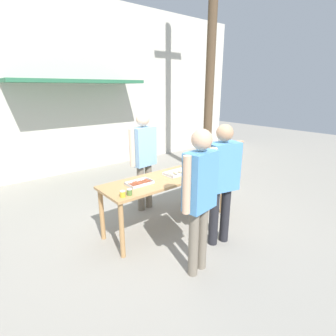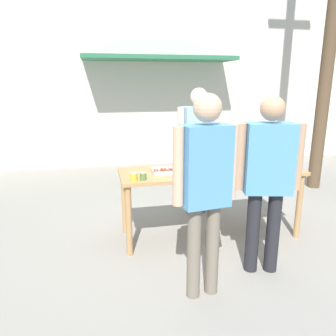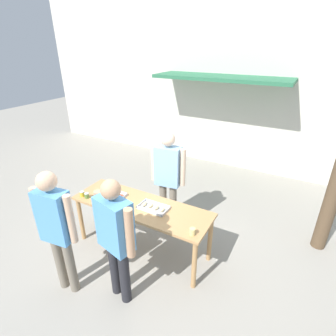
{
  "view_description": "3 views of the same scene",
  "coord_description": "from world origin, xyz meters",
  "px_view_note": "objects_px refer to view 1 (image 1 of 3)",
  "views": [
    {
      "loc": [
        -2.56,
        -3.11,
        2.26
      ],
      "look_at": [
        0.0,
        0.0,
        1.02
      ],
      "focal_mm": 28.0,
      "sensor_mm": 36.0,
      "label": 1
    },
    {
      "loc": [
        -1.34,
        -3.69,
        1.91
      ],
      "look_at": [
        -0.54,
        0.01,
        0.92
      ],
      "focal_mm": 35.0,
      "sensor_mm": 36.0,
      "label": 2
    },
    {
      "loc": [
        2.02,
        -2.78,
        3.14
      ],
      "look_at": [
        0.06,
        0.77,
        1.19
      ],
      "focal_mm": 28.0,
      "sensor_mm": 36.0,
      "label": 3
    }
  ],
  "objects_px": {
    "person_server_behind_table": "(144,153)",
    "utility_pole": "(212,32)",
    "person_customer_with_cup": "(222,176)",
    "food_tray_buns": "(178,173)",
    "condiment_jar_mustard": "(123,194)",
    "food_tray_sausages": "(140,183)",
    "person_customer_holding_hotdog": "(200,191)",
    "beer_cup": "(219,166)",
    "condiment_jar_ketchup": "(129,192)"
  },
  "relations": [
    {
      "from": "condiment_jar_mustard",
      "to": "person_customer_with_cup",
      "type": "height_order",
      "value": "person_customer_with_cup"
    },
    {
      "from": "food_tray_buns",
      "to": "beer_cup",
      "type": "distance_m",
      "value": 0.8
    },
    {
      "from": "food_tray_buns",
      "to": "person_customer_holding_hotdog",
      "type": "relative_size",
      "value": 0.25
    },
    {
      "from": "person_server_behind_table",
      "to": "food_tray_sausages",
      "type": "bearing_deg",
      "value": -135.56
    },
    {
      "from": "food_tray_buns",
      "to": "person_server_behind_table",
      "type": "height_order",
      "value": "person_server_behind_table"
    },
    {
      "from": "person_server_behind_table",
      "to": "person_customer_with_cup",
      "type": "distance_m",
      "value": 1.68
    },
    {
      "from": "person_customer_holding_hotdog",
      "to": "person_customer_with_cup",
      "type": "distance_m",
      "value": 0.77
    },
    {
      "from": "person_customer_with_cup",
      "to": "person_server_behind_table",
      "type": "bearing_deg",
      "value": -70.08
    },
    {
      "from": "food_tray_sausages",
      "to": "food_tray_buns",
      "type": "bearing_deg",
      "value": -0.1
    },
    {
      "from": "food_tray_sausages",
      "to": "condiment_jar_ketchup",
      "type": "bearing_deg",
      "value": -142.17
    },
    {
      "from": "person_customer_holding_hotdog",
      "to": "condiment_jar_ketchup",
      "type": "bearing_deg",
      "value": -73.21
    },
    {
      "from": "beer_cup",
      "to": "person_customer_with_cup",
      "type": "distance_m",
      "value": 0.99
    },
    {
      "from": "beer_cup",
      "to": "person_customer_holding_hotdog",
      "type": "bearing_deg",
      "value": -147.99
    },
    {
      "from": "food_tray_sausages",
      "to": "person_customer_holding_hotdog",
      "type": "xyz_separation_m",
      "value": [
        0.07,
        -1.17,
        0.22
      ]
    },
    {
      "from": "condiment_jar_mustard",
      "to": "condiment_jar_ketchup",
      "type": "height_order",
      "value": "same"
    },
    {
      "from": "person_customer_with_cup",
      "to": "condiment_jar_mustard",
      "type": "bearing_deg",
      "value": -14.42
    },
    {
      "from": "food_tray_sausages",
      "to": "utility_pole",
      "type": "xyz_separation_m",
      "value": [
        3.12,
        1.49,
        2.62
      ]
    },
    {
      "from": "food_tray_sausages",
      "to": "person_server_behind_table",
      "type": "bearing_deg",
      "value": 51.53
    },
    {
      "from": "food_tray_sausages",
      "to": "person_server_behind_table",
      "type": "distance_m",
      "value": 0.99
    },
    {
      "from": "person_server_behind_table",
      "to": "utility_pole",
      "type": "bearing_deg",
      "value": 9.1
    },
    {
      "from": "condiment_jar_mustard",
      "to": "person_customer_with_cup",
      "type": "bearing_deg",
      "value": -27.65
    },
    {
      "from": "condiment_jar_mustard",
      "to": "person_customer_with_cup",
      "type": "distance_m",
      "value": 1.4
    },
    {
      "from": "condiment_jar_mustard",
      "to": "utility_pole",
      "type": "relative_size",
      "value": 0.01
    },
    {
      "from": "condiment_jar_ketchup",
      "to": "person_customer_holding_hotdog",
      "type": "bearing_deg",
      "value": -65.49
    },
    {
      "from": "condiment_jar_ketchup",
      "to": "utility_pole",
      "type": "height_order",
      "value": "utility_pole"
    },
    {
      "from": "person_server_behind_table",
      "to": "person_customer_with_cup",
      "type": "bearing_deg",
      "value": -90.4
    },
    {
      "from": "person_server_behind_table",
      "to": "utility_pole",
      "type": "height_order",
      "value": "utility_pole"
    },
    {
      "from": "condiment_jar_mustard",
      "to": "person_server_behind_table",
      "type": "height_order",
      "value": "person_server_behind_table"
    },
    {
      "from": "condiment_jar_mustard",
      "to": "person_customer_holding_hotdog",
      "type": "xyz_separation_m",
      "value": [
        0.52,
        -0.91,
        0.2
      ]
    },
    {
      "from": "food_tray_buns",
      "to": "utility_pole",
      "type": "relative_size",
      "value": 0.07
    },
    {
      "from": "person_customer_with_cup",
      "to": "utility_pole",
      "type": "distance_m",
      "value": 4.13
    },
    {
      "from": "person_customer_with_cup",
      "to": "utility_pole",
      "type": "relative_size",
      "value": 0.26
    },
    {
      "from": "person_server_behind_table",
      "to": "person_customer_holding_hotdog",
      "type": "bearing_deg",
      "value": -112.42
    },
    {
      "from": "person_server_behind_table",
      "to": "person_customer_holding_hotdog",
      "type": "relative_size",
      "value": 1.0
    },
    {
      "from": "condiment_jar_ketchup",
      "to": "person_customer_holding_hotdog",
      "type": "relative_size",
      "value": 0.05
    },
    {
      "from": "condiment_jar_ketchup",
      "to": "person_customer_with_cup",
      "type": "bearing_deg",
      "value": -29.66
    },
    {
      "from": "person_server_behind_table",
      "to": "utility_pole",
      "type": "relative_size",
      "value": 0.27
    },
    {
      "from": "condiment_jar_mustard",
      "to": "utility_pole",
      "type": "xyz_separation_m",
      "value": [
        3.57,
        1.75,
        2.59
      ]
    },
    {
      "from": "person_customer_with_cup",
      "to": "food_tray_buns",
      "type": "bearing_deg",
      "value": -74.78
    },
    {
      "from": "food_tray_sausages",
      "to": "utility_pole",
      "type": "distance_m",
      "value": 4.34
    },
    {
      "from": "utility_pole",
      "to": "person_customer_with_cup",
      "type": "bearing_deg",
      "value": -134.19
    },
    {
      "from": "food_tray_sausages",
      "to": "food_tray_buns",
      "type": "xyz_separation_m",
      "value": [
        0.76,
        -0.0,
        0.01
      ]
    },
    {
      "from": "food_tray_buns",
      "to": "condiment_jar_mustard",
      "type": "height_order",
      "value": "condiment_jar_mustard"
    },
    {
      "from": "person_customer_holding_hotdog",
      "to": "utility_pole",
      "type": "relative_size",
      "value": 0.27
    },
    {
      "from": "food_tray_buns",
      "to": "person_customer_with_cup",
      "type": "bearing_deg",
      "value": -88.01
    },
    {
      "from": "food_tray_buns",
      "to": "person_customer_with_cup",
      "type": "distance_m",
      "value": 0.92
    },
    {
      "from": "food_tray_sausages",
      "to": "utility_pole",
      "type": "bearing_deg",
      "value": 25.47
    },
    {
      "from": "food_tray_buns",
      "to": "person_customer_holding_hotdog",
      "type": "distance_m",
      "value": 1.37
    },
    {
      "from": "beer_cup",
      "to": "utility_pole",
      "type": "relative_size",
      "value": 0.01
    },
    {
      "from": "condiment_jar_ketchup",
      "to": "beer_cup",
      "type": "height_order",
      "value": "beer_cup"
    }
  ]
}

